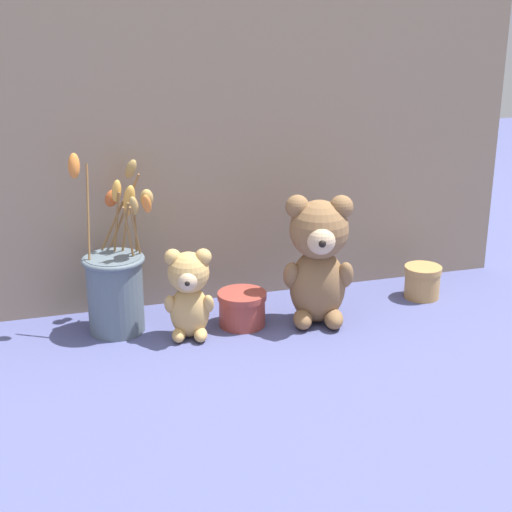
% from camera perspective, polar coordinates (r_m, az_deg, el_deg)
% --- Properties ---
extents(ground_plane, '(4.00, 4.00, 0.00)m').
position_cam_1_polar(ground_plane, '(1.57, 0.21, -5.02)').
color(ground_plane, '#4C5184').
extents(backdrop_wall, '(1.22, 0.02, 0.63)m').
position_cam_1_polar(backdrop_wall, '(1.62, -1.49, 7.53)').
color(backdrop_wall, gray).
rests_on(backdrop_wall, ground).
extents(teddy_bear_large, '(0.15, 0.13, 0.26)m').
position_cam_1_polar(teddy_bear_large, '(1.53, 4.57, -0.13)').
color(teddy_bear_large, olive).
rests_on(teddy_bear_large, ground).
extents(teddy_bear_medium, '(0.10, 0.09, 0.18)m').
position_cam_1_polar(teddy_bear_medium, '(1.49, -4.90, -2.62)').
color(teddy_bear_medium, tan).
rests_on(teddy_bear_medium, ground).
extents(flower_vase, '(0.16, 0.15, 0.35)m').
position_cam_1_polar(flower_vase, '(1.53, -10.17, -2.00)').
color(flower_vase, slate).
rests_on(flower_vase, ground).
extents(decorative_tin_tall, '(0.08, 0.08, 0.07)m').
position_cam_1_polar(decorative_tin_tall, '(1.72, 12.00, -1.84)').
color(decorative_tin_tall, tan).
rests_on(decorative_tin_tall, ground).
extents(decorative_tin_short, '(0.10, 0.10, 0.07)m').
position_cam_1_polar(decorative_tin_short, '(1.55, -1.02, -3.84)').
color(decorative_tin_short, '#993D33').
rests_on(decorative_tin_short, ground).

